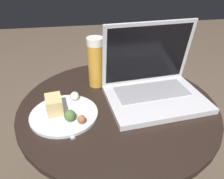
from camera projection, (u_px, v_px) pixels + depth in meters
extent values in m
cylinder|color=#9E9EA3|center=(117.00, 157.00, 0.87)|extent=(0.07, 0.07, 0.49)
cylinder|color=black|center=(118.00, 105.00, 0.74)|extent=(0.66, 0.66, 0.02)
cube|color=silver|center=(156.00, 99.00, 0.74)|extent=(0.34, 0.26, 0.02)
cube|color=gray|center=(152.00, 91.00, 0.76)|extent=(0.26, 0.13, 0.00)
cube|color=silver|center=(147.00, 54.00, 0.76)|extent=(0.32, 0.07, 0.23)
cube|color=black|center=(148.00, 54.00, 0.75)|extent=(0.30, 0.06, 0.21)
cylinder|color=gold|center=(96.00, 66.00, 0.80)|extent=(0.06, 0.06, 0.16)
cylinder|color=white|center=(95.00, 41.00, 0.75)|extent=(0.06, 0.06, 0.03)
cylinder|color=silver|center=(64.00, 114.00, 0.67)|extent=(0.21, 0.21, 0.01)
cube|color=#DBB775|center=(54.00, 105.00, 0.67)|extent=(0.06, 0.07, 0.05)
sphere|color=beige|center=(75.00, 96.00, 0.73)|extent=(0.03, 0.03, 0.03)
sphere|color=#9E5B38|center=(82.00, 119.00, 0.62)|extent=(0.02, 0.02, 0.02)
sphere|color=#4C6B33|center=(70.00, 115.00, 0.63)|extent=(0.03, 0.03, 0.03)
cube|color=#B2B2B7|center=(66.00, 126.00, 0.63)|extent=(0.05, 0.11, 0.00)
cube|color=#B2B2B7|center=(58.00, 111.00, 0.69)|extent=(0.04, 0.05, 0.00)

